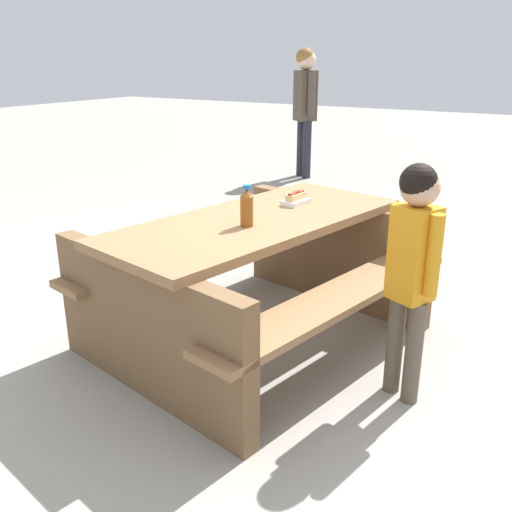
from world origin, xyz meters
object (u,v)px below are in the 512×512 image
object	(u,v)px
hotdog_tray	(296,199)
child_in_coat	(413,255)
picnic_table	(256,269)
soda_bottle	(247,207)
bystander_adult	(305,96)

from	to	relation	value
hotdog_tray	child_in_coat	size ratio (longest dim) A/B	0.17
picnic_table	child_in_coat	size ratio (longest dim) A/B	1.76
picnic_table	soda_bottle	bearing A→B (deg)	-166.03
picnic_table	child_in_coat	world-z (taller)	child_in_coat
picnic_table	soda_bottle	xyz separation A→B (m)	(-0.16, -0.04, 0.41)
hotdog_tray	child_in_coat	xyz separation A→B (m)	(-0.52, -0.87, -0.04)
soda_bottle	hotdog_tray	xyz separation A→B (m)	(0.54, -0.01, -0.07)
child_in_coat	bystander_adult	distance (m)	5.35
hotdog_tray	bystander_adult	size ratio (longest dim) A/B	0.11
picnic_table	soda_bottle	world-z (taller)	soda_bottle
picnic_table	bystander_adult	bearing A→B (deg)	23.28
hotdog_tray	child_in_coat	world-z (taller)	child_in_coat
soda_bottle	child_in_coat	size ratio (longest dim) A/B	0.19
child_in_coat	bystander_adult	bearing A→B (deg)	31.81
picnic_table	hotdog_tray	bearing A→B (deg)	-7.46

